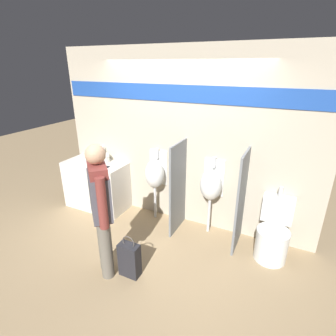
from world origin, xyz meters
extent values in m
plane|color=#997F5B|center=(0.00, 0.00, 0.00)|extent=(16.00, 16.00, 0.00)
cube|color=#B2A893|center=(0.00, 0.60, 1.35)|extent=(4.15, 0.06, 2.70)
cube|color=#1E479E|center=(0.00, 0.56, 2.05)|extent=(4.07, 0.01, 0.24)
cube|color=silver|center=(-1.48, 0.30, 0.42)|extent=(1.10, 0.55, 0.85)
cylinder|color=silver|center=(-1.43, 0.35, 0.91)|extent=(0.38, 0.38, 0.13)
cylinder|color=silver|center=(-1.43, 0.48, 1.04)|extent=(0.03, 0.03, 0.14)
cube|color=black|center=(-1.15, 0.19, 0.85)|extent=(0.07, 0.14, 0.01)
cube|color=slate|center=(0.11, 0.29, 0.70)|extent=(0.03, 0.56, 1.41)
cube|color=slate|center=(1.04, 0.29, 0.70)|extent=(0.03, 0.56, 1.41)
cylinder|color=silver|center=(-0.36, 0.42, 0.29)|extent=(0.04, 0.04, 0.58)
ellipsoid|color=silver|center=(-0.36, 0.42, 0.79)|extent=(0.32, 0.28, 0.46)
cube|color=silver|center=(-0.36, 0.56, 0.86)|extent=(0.30, 0.02, 0.58)
cylinder|color=silver|center=(-0.36, 0.52, 1.11)|extent=(0.06, 0.06, 0.16)
cylinder|color=silver|center=(0.57, 0.42, 0.29)|extent=(0.04, 0.04, 0.58)
ellipsoid|color=silver|center=(0.57, 0.42, 0.79)|extent=(0.32, 0.28, 0.46)
cube|color=silver|center=(0.57, 0.56, 0.86)|extent=(0.30, 0.02, 0.58)
cylinder|color=silver|center=(0.57, 0.52, 1.11)|extent=(0.06, 0.06, 0.16)
cylinder|color=silver|center=(1.51, 0.18, 0.21)|extent=(0.41, 0.41, 0.42)
torus|color=silver|center=(1.51, 0.18, 0.43)|extent=(0.42, 0.42, 0.04)
cube|color=silver|center=(1.51, 0.48, 0.60)|extent=(0.40, 0.16, 0.38)
cylinder|color=silver|center=(1.51, 0.46, 0.87)|extent=(0.06, 0.06, 0.14)
cylinder|color=#666056|center=(-0.24, -1.01, 0.40)|extent=(0.15, 0.15, 0.81)
cylinder|color=#666056|center=(-0.36, -0.90, 0.40)|extent=(0.15, 0.15, 0.81)
cube|color=brown|center=(-0.30, -0.95, 1.13)|extent=(0.43, 0.42, 0.64)
cube|color=#4C4C56|center=(-0.30, -0.95, 1.07)|extent=(0.46, 0.46, 0.51)
cylinder|color=brown|center=(-0.13, -1.12, 1.09)|extent=(0.10, 0.10, 0.59)
cylinder|color=brown|center=(-0.47, -0.79, 1.09)|extent=(0.10, 0.10, 0.59)
sphere|color=tan|center=(-0.30, -0.95, 1.55)|extent=(0.22, 0.22, 0.22)
cube|color=#232328|center=(-0.01, -0.88, 0.22)|extent=(0.26, 0.14, 0.44)
torus|color=#4C4742|center=(-0.01, -0.88, 0.48)|extent=(0.17, 0.01, 0.17)
camera|label=1|loc=(1.52, -2.96, 2.43)|focal=28.00mm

